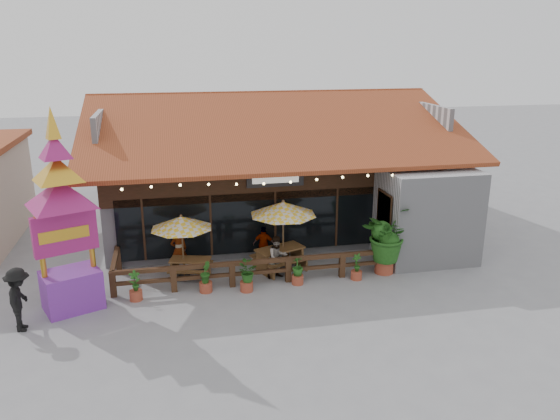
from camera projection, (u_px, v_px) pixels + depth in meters
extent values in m
plane|color=gray|center=(298.00, 275.00, 20.06)|extent=(100.00, 100.00, 0.00)
cube|color=#B3B3B8|center=(264.00, 178.00, 26.03)|extent=(14.00, 10.00, 4.00)
cube|color=#371D11|center=(249.00, 180.00, 20.63)|extent=(11.00, 0.16, 1.60)
cube|color=black|center=(250.00, 223.00, 21.11)|extent=(10.00, 0.12, 2.40)
cube|color=#FFA872|center=(249.00, 221.00, 21.30)|extent=(9.80, 0.05, 2.20)
cube|color=#B3B3B8|center=(426.00, 214.00, 21.17)|extent=(3.50, 2.70, 3.60)
cube|color=red|center=(384.00, 213.00, 20.61)|extent=(0.06, 1.20, 1.50)
cube|color=#371D11|center=(384.00, 213.00, 20.61)|extent=(0.04, 1.34, 1.64)
cube|color=#974022|center=(279.00, 128.00, 21.91)|extent=(15.50, 7.05, 2.37)
cube|color=#974022|center=(252.00, 109.00, 28.46)|extent=(15.50, 7.05, 2.37)
cube|color=#974022|center=(264.00, 92.00, 24.86)|extent=(15.50, 0.30, 0.12)
cube|color=#B3B3B8|center=(107.00, 126.00, 23.88)|extent=(0.20, 9.00, 1.80)
cube|color=#B3B3B8|center=(405.00, 117.00, 26.61)|extent=(0.20, 9.00, 1.80)
cube|color=black|center=(275.00, 179.00, 20.71)|extent=(2.20, 0.10, 0.55)
cube|color=silver|center=(276.00, 180.00, 20.66)|extent=(1.80, 0.02, 0.25)
cube|color=#371D11|center=(144.00, 230.00, 20.29)|extent=(0.08, 0.08, 2.40)
cube|color=#371D11|center=(211.00, 226.00, 20.78)|extent=(0.08, 0.08, 2.40)
cube|color=#371D11|center=(275.00, 221.00, 21.27)|extent=(0.08, 0.08, 2.40)
cube|color=#371D11|center=(337.00, 217.00, 21.75)|extent=(0.08, 0.08, 2.40)
sphere|color=#E7CC7F|center=(122.00, 189.00, 17.93)|extent=(0.09, 0.09, 0.09)
sphere|color=#E7CC7F|center=(151.00, 187.00, 18.10)|extent=(0.09, 0.09, 0.09)
sphere|color=#E7CC7F|center=(180.00, 185.00, 18.28)|extent=(0.09, 0.09, 0.09)
sphere|color=#E7CC7F|center=(209.00, 184.00, 18.48)|extent=(0.09, 0.09, 0.09)
sphere|color=#E7CC7F|center=(237.00, 184.00, 18.68)|extent=(0.09, 0.09, 0.09)
sphere|color=#E7CC7F|center=(264.00, 184.00, 18.87)|extent=(0.09, 0.09, 0.09)
sphere|color=#E7CC7F|center=(291.00, 182.00, 19.05)|extent=(0.09, 0.09, 0.09)
sphere|color=#E7CC7F|center=(317.00, 180.00, 19.22)|extent=(0.09, 0.09, 0.09)
sphere|color=#E7CC7F|center=(343.00, 177.00, 19.40)|extent=(0.09, 0.09, 0.09)
sphere|color=#E7CC7F|center=(368.00, 176.00, 19.58)|extent=(0.09, 0.09, 0.09)
sphere|color=#E7CC7F|center=(393.00, 175.00, 19.77)|extent=(0.09, 0.09, 0.09)
cube|color=#432718|center=(113.00, 284.00, 18.19)|extent=(0.20, 0.20, 0.90)
cube|color=#432718|center=(174.00, 279.00, 18.58)|extent=(0.20, 0.20, 0.90)
cube|color=#432718|center=(232.00, 274.00, 18.97)|extent=(0.20, 0.20, 0.90)
cube|color=#432718|center=(288.00, 270.00, 19.36)|extent=(0.20, 0.20, 0.90)
cube|color=#432718|center=(342.00, 265.00, 19.75)|extent=(0.20, 0.20, 0.90)
cube|color=#432718|center=(389.00, 261.00, 20.10)|extent=(0.20, 0.20, 0.90)
cube|color=#432718|center=(258.00, 262.00, 19.03)|extent=(9.80, 0.16, 0.14)
cube|color=#432718|center=(258.00, 272.00, 19.15)|extent=(9.80, 0.12, 0.12)
cube|color=#432718|center=(115.00, 259.00, 19.25)|extent=(0.16, 2.50, 0.14)
cube|color=#432718|center=(118.00, 258.00, 20.44)|extent=(0.20, 0.20, 0.90)
cylinder|color=brown|center=(183.00, 248.00, 19.55)|extent=(0.06, 0.06, 2.24)
cone|color=yellow|center=(181.00, 222.00, 19.27)|extent=(2.84, 2.84, 0.44)
sphere|color=brown|center=(181.00, 216.00, 19.20)|extent=(0.10, 0.10, 0.10)
cylinder|color=black|center=(184.00, 276.00, 19.87)|extent=(0.43, 0.43, 0.06)
cylinder|color=brown|center=(283.00, 236.00, 20.35)|extent=(0.07, 0.07, 2.51)
cone|color=yellow|center=(283.00, 208.00, 20.04)|extent=(3.13, 3.13, 0.49)
sphere|color=brown|center=(283.00, 201.00, 19.96)|extent=(0.11, 0.11, 0.11)
cylinder|color=black|center=(283.00, 267.00, 20.71)|extent=(0.48, 0.48, 0.07)
cube|color=brown|center=(190.00, 260.00, 19.69)|extent=(1.58, 1.03, 0.05)
cube|color=brown|center=(173.00, 268.00, 19.82)|extent=(0.23, 0.63, 0.67)
cube|color=brown|center=(208.00, 269.00, 19.76)|extent=(0.23, 0.63, 0.67)
cube|color=brown|center=(188.00, 272.00, 19.29)|extent=(1.47, 0.61, 0.05)
cube|color=brown|center=(193.00, 261.00, 20.25)|extent=(1.47, 0.61, 0.05)
cube|color=brown|center=(280.00, 249.00, 20.32)|extent=(1.95, 1.42, 0.07)
cube|color=brown|center=(262.00, 263.00, 20.04)|extent=(0.36, 0.76, 0.82)
cube|color=brown|center=(297.00, 255.00, 20.85)|extent=(0.36, 0.76, 0.82)
cube|color=brown|center=(289.00, 262.00, 19.93)|extent=(1.77, 0.93, 0.06)
cube|color=brown|center=(271.00, 252.00, 20.91)|extent=(1.77, 0.93, 0.06)
cube|color=purple|center=(72.00, 290.00, 17.35)|extent=(2.07, 1.84, 1.28)
cube|color=#991C64|center=(65.00, 233.00, 16.79)|extent=(1.86, 1.00, 1.28)
cube|color=gold|center=(64.00, 235.00, 16.65)|extent=(1.38, 0.61, 0.37)
cylinder|color=gold|center=(40.00, 241.00, 16.71)|extent=(0.17, 0.17, 2.13)
cylinder|color=gold|center=(91.00, 238.00, 17.00)|extent=(0.17, 0.17, 2.13)
pyramid|color=#991C64|center=(59.00, 179.00, 16.29)|extent=(3.35, 3.35, 0.85)
pyramid|color=gold|center=(56.00, 157.00, 16.09)|extent=(2.37, 2.37, 0.74)
pyramid|color=#991C64|center=(53.00, 133.00, 15.89)|extent=(1.54, 1.54, 0.74)
pyramid|color=gold|center=(50.00, 106.00, 15.66)|extent=(0.70, 0.70, 0.96)
cylinder|color=brown|center=(384.00, 266.00, 20.18)|extent=(0.69, 0.69, 0.50)
imported|color=#225B1A|center=(386.00, 234.00, 19.80)|extent=(2.36, 2.43, 2.06)
sphere|color=#225B1A|center=(391.00, 244.00, 19.84)|extent=(0.69, 0.69, 0.69)
sphere|color=#225B1A|center=(381.00, 236.00, 19.97)|extent=(0.60, 0.60, 0.60)
imported|color=#371D11|center=(179.00, 249.00, 20.22)|extent=(0.67, 0.51, 1.66)
imported|color=#371D11|center=(277.00, 257.00, 19.59)|extent=(0.89, 0.77, 1.58)
imported|color=#371D11|center=(264.00, 244.00, 21.05)|extent=(0.91, 0.61, 1.44)
imported|color=black|center=(19.00, 300.00, 15.93)|extent=(0.78, 1.29, 1.95)
cylinder|color=brown|center=(136.00, 295.00, 18.03)|extent=(0.42, 0.42, 0.34)
imported|color=#225B1A|center=(135.00, 281.00, 17.88)|extent=(0.41, 0.31, 0.70)
cylinder|color=brown|center=(206.00, 287.00, 18.64)|extent=(0.44, 0.44, 0.36)
imported|color=#225B1A|center=(205.00, 272.00, 18.48)|extent=(0.41, 0.47, 0.73)
cylinder|color=brown|center=(247.00, 286.00, 18.69)|extent=(0.44, 0.44, 0.35)
imported|color=#225B1A|center=(246.00, 272.00, 18.53)|extent=(0.87, 0.86, 0.73)
cylinder|color=brown|center=(298.00, 280.00, 19.24)|extent=(0.42, 0.42, 0.33)
imported|color=#225B1A|center=(298.00, 266.00, 19.09)|extent=(0.48, 0.48, 0.69)
cylinder|color=brown|center=(356.00, 275.00, 19.63)|extent=(0.40, 0.40, 0.32)
imported|color=#225B1A|center=(357.00, 262.00, 19.48)|extent=(0.38, 0.42, 0.66)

